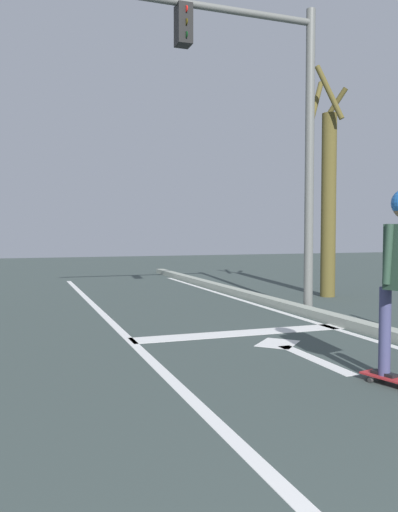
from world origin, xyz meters
TOP-DOWN VIEW (x-y plane):
  - lane_line_center at (0.25, 6.00)m, footprint 0.12×20.00m
  - lane_line_curbside at (3.23, 6.00)m, footprint 0.12×20.00m
  - stop_bar at (1.82, 7.47)m, footprint 3.13×0.40m
  - lane_arrow_stem at (1.97, 5.86)m, footprint 0.16×1.40m
  - lane_arrow_head at (1.97, 6.71)m, footprint 0.71×0.71m
  - traffic_signal_mast at (2.74, 8.97)m, footprint 4.77×0.34m
  - roadside_tree at (5.24, 10.55)m, footprint 0.91×0.93m

SIDE VIEW (x-z plane):
  - lane_line_center at x=0.25m, z-range 0.00..0.01m
  - lane_line_curbside at x=3.23m, z-range 0.00..0.01m
  - stop_bar at x=1.82m, z-range 0.00..0.01m
  - lane_arrow_stem at x=1.97m, z-range 0.00..0.01m
  - lane_arrow_head at x=1.97m, z-range 0.00..0.01m
  - roadside_tree at x=5.24m, z-range -0.28..4.62m
  - traffic_signal_mast at x=2.74m, z-range 1.03..6.33m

